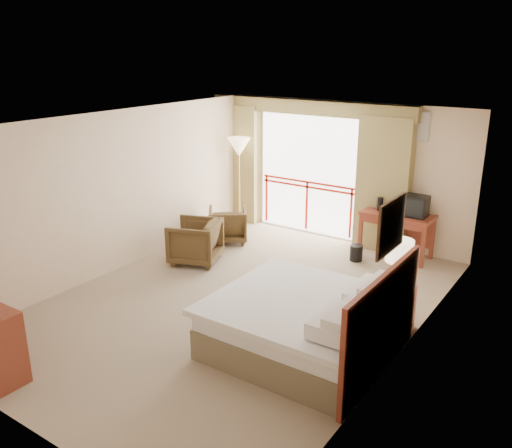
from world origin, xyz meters
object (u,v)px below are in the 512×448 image
Objects in this scene: tv at (415,206)px; armchair_near at (196,261)px; table_lamp at (400,252)px; wastebasket at (356,253)px; bed at (307,323)px; armchair_far at (228,241)px; side_table at (213,232)px; floor_lamp at (239,151)px; nightstand at (393,308)px; desk at (398,222)px.

armchair_near is (-3.15, -2.25, -1.01)m from tv.
wastebasket is (-1.44, 1.95, -0.96)m from table_lamp.
bed is 2.52× the size of armchair_near.
table_lamp is 0.86× the size of armchair_far.
armchair_far is 1.55× the size of side_table.
armchair_near is at bearing 175.83° from table_lamp.
tv reaches higher than armchair_near.
floor_lamp reaches higher than side_table.
bed is 3.91m from side_table.
table_lamp reaches higher than armchair_far.
tv is 0.57× the size of armchair_far.
nightstand is at bearing 121.56° from armchair_far.
desk is (-0.25, 3.78, 0.27)m from bed.
tv is 3.71m from side_table.
nightstand is at bearing -90.00° from table_lamp.
desk is (-0.94, 2.64, 0.34)m from nightstand.
armchair_far is at bearing -169.20° from wastebasket.
table_lamp is 3.96m from armchair_near.
tv is 3.64m from armchair_far.
floor_lamp is (-4.36, 2.39, 0.52)m from table_lamp.
armchair_near is at bearing 154.67° from bed.
nightstand is 2.82m from desk.
nightstand is at bearing -59.79° from tv.
tv is at bearing 103.70° from armchair_near.
desk is 1.70× the size of armchair_far.
side_table is at bearing -153.85° from desk.
wastebasket is (-0.80, -0.57, -0.87)m from tv.
tv is at bearing 35.41° from wastebasket.
armchair_far is (-3.28, 2.66, -0.38)m from bed.
nightstand reaches higher than wastebasket.
table_lamp reaches higher than side_table.
desk reaches higher than armchair_far.
bed reaches higher than side_table.
armchair_near is (-3.10, 1.47, -0.38)m from bed.
nightstand is at bearing 63.28° from armchair_near.
desk is 0.67× the size of floor_lamp.
wastebasket is at bearing -8.53° from floor_lamp.
armchair_far is 1.21m from armchair_near.
nightstand is at bearing -29.25° from floor_lamp.
armchair_far is 0.39× the size of floor_lamp.
armchair_near is 1.75× the size of side_table.
tv reaches higher than nightstand.
armchair_far is at bearing -161.64° from desk.
armchair_far is at bearing 159.67° from table_lamp.
nightstand is 1.27× the size of side_table.
table_lamp is 4.38m from armchair_far.
bed is 3.24m from wastebasket.
side_table is 1.95m from floor_lamp.
floor_lamp is (-3.66, 3.58, 1.25)m from bed.
bed is at bearing -120.27° from table_lamp.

